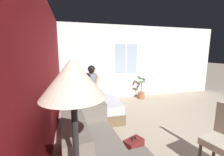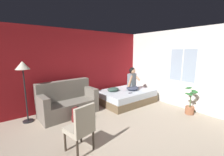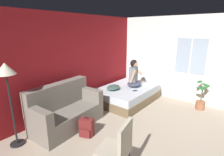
{
  "view_description": "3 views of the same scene",
  "coord_description": "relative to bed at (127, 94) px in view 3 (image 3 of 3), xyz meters",
  "views": [
    {
      "loc": [
        -2.42,
        2.39,
        1.73
      ],
      "look_at": [
        0.57,
        1.57,
        1.19
      ],
      "focal_mm": 24.0,
      "sensor_mm": 36.0,
      "label": 1
    },
    {
      "loc": [
        -2.11,
        -2.17,
        1.95
      ],
      "look_at": [
        0.9,
        1.77,
        1.07
      ],
      "focal_mm": 24.0,
      "sensor_mm": 36.0,
      "label": 2
    },
    {
      "loc": [
        -2.78,
        -1.07,
        2.27
      ],
      "look_at": [
        0.81,
        1.83,
        0.99
      ],
      "focal_mm": 28.0,
      "sensor_mm": 36.0,
      "label": 3
    }
  ],
  "objects": [
    {
      "name": "wall_back_accent",
      "position": [
        -1.7,
        0.95,
        1.11
      ],
      "size": [
        10.78,
        0.16,
        2.7
      ],
      "primitive_type": "cube",
      "color": "maroon",
      "rests_on": "ground"
    },
    {
      "name": "ground_plane",
      "position": [
        -1.7,
        -1.91,
        -0.24
      ],
      "size": [
        40.0,
        40.0,
        0.0
      ],
      "primitive_type": "plane",
      "color": "tan"
    },
    {
      "name": "couch",
      "position": [
        -2.21,
        0.3,
        0.16
      ],
      "size": [
        1.75,
        0.93,
        1.04
      ],
      "color": "slate",
      "rests_on": "ground"
    },
    {
      "name": "throw_pillow",
      "position": [
        -0.49,
        0.21,
        0.31
      ],
      "size": [
        0.52,
        0.41,
        0.14
      ],
      "primitive_type": "ellipsoid",
      "rotation": [
        0.0,
        0.0,
        0.11
      ],
      "color": "#385147",
      "rests_on": "bed"
    },
    {
      "name": "side_chair",
      "position": [
        -2.67,
        -1.61,
        0.3
      ],
      "size": [
        0.55,
        0.55,
        0.98
      ],
      "color": "#382D23",
      "rests_on": "ground"
    },
    {
      "name": "floor_lamp",
      "position": [
        -3.3,
        0.48,
        1.19
      ],
      "size": [
        0.36,
        0.36,
        1.7
      ],
      "color": "black",
      "rests_on": "ground"
    },
    {
      "name": "bed",
      "position": [
        0.0,
        0.0,
        0.0
      ],
      "size": [
        2.02,
        1.42,
        0.48
      ],
      "color": "brown",
      "rests_on": "ground"
    },
    {
      "name": "wall_side_with_window",
      "position": [
        1.27,
        -1.9,
        1.12
      ],
      "size": [
        0.19,
        6.96,
        2.7
      ],
      "color": "silver",
      "rests_on": "ground"
    },
    {
      "name": "potted_plant",
      "position": [
        0.85,
        -2.02,
        0.07
      ],
      "size": [
        0.39,
        0.37,
        0.85
      ],
      "color": "#995B3D",
      "rests_on": "ground"
    },
    {
      "name": "backpack",
      "position": [
        -2.19,
        -0.4,
        -0.04
      ],
      "size": [
        0.32,
        0.35,
        0.46
      ],
      "color": "maroon",
      "rests_on": "ground"
    },
    {
      "name": "cell_phone",
      "position": [
        -0.16,
        -0.38,
        0.25
      ],
      "size": [
        0.16,
        0.11,
        0.01
      ],
      "primitive_type": "cube",
      "rotation": [
        0.0,
        0.0,
        4.39
      ],
      "color": "black",
      "rests_on": "bed"
    },
    {
      "name": "person_seated",
      "position": [
        0.2,
        -0.1,
        0.6
      ],
      "size": [
        0.61,
        0.55,
        0.88
      ],
      "color": "#383D51",
      "rests_on": "bed"
    }
  ]
}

